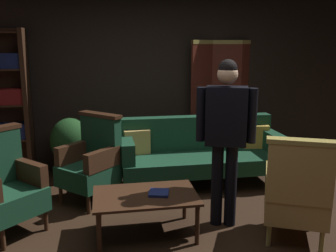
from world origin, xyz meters
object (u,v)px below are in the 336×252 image
Objects in this scene: velvet_couch at (200,151)px; armchair_gilt_accent at (297,192)px; armchair_wing_right at (92,161)px; book_navy_cloth at (159,193)px; standing_figure at (226,128)px; potted_plant at (71,143)px; coffee_table at (146,199)px; armchair_wing_left at (5,185)px; folding_screen at (226,100)px.

velvet_couch is 1.71m from armchair_gilt_accent.
armchair_wing_right reaches higher than book_navy_cloth.
armchair_wing_right is (-1.90, 1.30, 0.00)m from armchair_gilt_accent.
standing_figure is at bearing -32.81° from armchair_wing_right.
armchair_wing_right is 1.16m from book_navy_cloth.
standing_figure is 2.45m from potted_plant.
armchair_gilt_accent is (0.49, -1.64, 0.04)m from velvet_couch.
armchair_wing_right is 1.23× the size of potted_plant.
velvet_couch is 1.55m from coffee_table.
armchair_wing_left is 1.04m from armchair_wing_right.
armchair_wing_left is 1.23× the size of potted_plant.
armchair_wing_left is at bearing -156.79° from velvet_couch.
armchair_wing_left is 1.52m from book_navy_cloth.
velvet_couch is 2.43m from armchair_wing_left.
velvet_couch is at bearing 55.25° from coffee_table.
folding_screen is 1.83× the size of armchair_gilt_accent.
potted_plant is (-1.72, 0.54, 0.04)m from velvet_couch.
coffee_table is at bearing -60.81° from armchair_wing_right.
folding_screen is at bearing 31.12° from armchair_wing_right.
armchair_wing_left is at bearing 173.72° from standing_figure.
armchair_wing_right is at bearing -148.88° from folding_screen.
potted_plant is at bearing 114.71° from coffee_table.
folding_screen is 2.60m from armchair_gilt_accent.
armchair_gilt_accent and armchair_wing_right have the same top height.
velvet_couch is at bearing 86.80° from standing_figure.
armchair_gilt_accent is 3.10m from potted_plant.
armchair_wing_left is 2.25m from standing_figure.
velvet_couch is 2.12× the size of coffee_table.
standing_figure reaches higher than coffee_table.
armchair_wing_left is at bearing 167.51° from book_navy_cloth.
velvet_couch is 2.04× the size of armchair_wing_left.
coffee_table is at bearing -124.75° from velvet_couch.
standing_figure reaches higher than armchair_wing_left.
armchair_gilt_accent reaches higher than book_navy_cloth.
armchair_wing_left is 1.00× the size of armchair_wing_right.
velvet_couch is 1.33m from standing_figure.
potted_plant is at bearing 162.62° from velvet_couch.
book_navy_cloth is (1.48, -0.33, -0.06)m from armchair_wing_left.
book_navy_cloth is at bearing -6.34° from coffee_table.
armchair_wing_left is 0.61× the size of standing_figure.
folding_screen is 1.90× the size of coffee_table.
armchair_wing_left is (-1.35, 0.31, 0.12)m from coffee_table.
armchair_wing_left is at bearing 166.03° from armchair_gilt_accent.
armchair_wing_right is at bearing 147.19° from standing_figure.
armchair_gilt_accent is (1.37, -0.36, 0.12)m from coffee_table.
armchair_gilt_accent reaches higher than velvet_couch.
armchair_wing_right is (-0.52, 0.94, 0.12)m from coffee_table.
folding_screen reaches higher than coffee_table.
velvet_couch is 1.25× the size of standing_figure.
velvet_couch is (-0.65, -0.91, -0.53)m from folding_screen.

